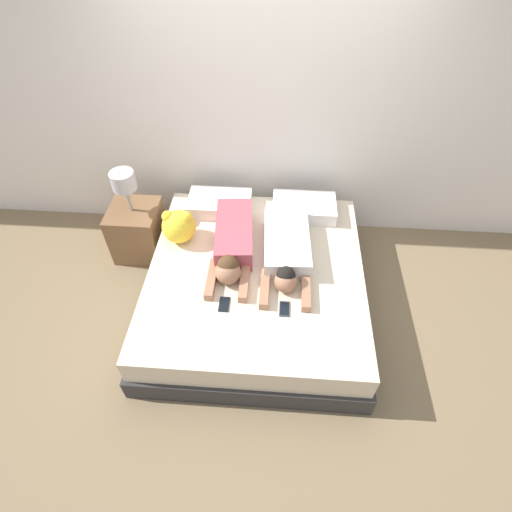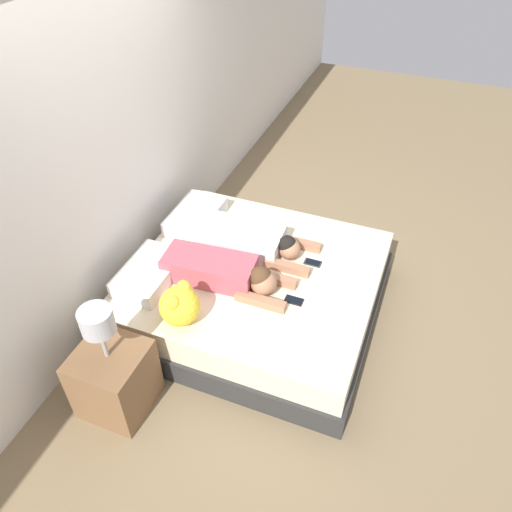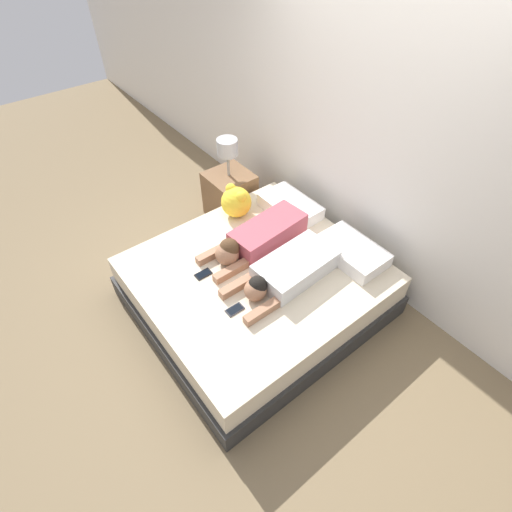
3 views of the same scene
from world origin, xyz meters
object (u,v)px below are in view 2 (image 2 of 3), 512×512
object	(u,v)px
bed	(256,291)
person_right	(252,240)
cell_phone_right	(313,263)
plush_toy	(180,305)
pillow_head_left	(149,273)
cell_phone_left	(294,300)
person_left	(225,272)
nightstand	(114,376)
pillow_head_right	(196,216)

from	to	relation	value
bed	person_right	size ratio (longest dim) A/B	1.97
person_right	cell_phone_right	world-z (taller)	person_right
bed	plush_toy	size ratio (longest dim) A/B	6.37
pillow_head_left	cell_phone_left	bearing A→B (deg)	-80.76
person_right	pillow_head_left	bearing A→B (deg)	136.71
pillow_head_left	person_left	xyz separation A→B (m)	(0.19, -0.57, 0.03)
person_left	nightstand	world-z (taller)	nightstand
person_left	cell_phone_left	distance (m)	0.58
cell_phone_right	nightstand	size ratio (longest dim) A/B	0.15
cell_phone_right	person_left	bearing A→B (deg)	128.47
person_left	plush_toy	world-z (taller)	plush_toy
bed	person_left	distance (m)	0.43
cell_phone_left	cell_phone_right	bearing A→B (deg)	-1.31
pillow_head_right	plush_toy	size ratio (longest dim) A/B	1.92
bed	person_right	world-z (taller)	person_right
bed	cell_phone_right	xyz separation A→B (m)	(0.25, -0.40, 0.24)
pillow_head_left	pillow_head_right	distance (m)	0.81
cell_phone_left	nightstand	xyz separation A→B (m)	(-0.99, 0.97, -0.16)
cell_phone_left	plush_toy	size ratio (longest dim) A/B	0.46
cell_phone_right	plush_toy	distance (m)	1.19
pillow_head_left	person_left	size ratio (longest dim) A/B	0.57
pillow_head_right	pillow_head_left	bearing A→B (deg)	180.00
pillow_head_right	plush_toy	distance (m)	1.19
nightstand	cell_phone_left	bearing A→B (deg)	-44.38
bed	pillow_head_left	bearing A→B (deg)	118.53
person_left	plush_toy	xyz separation A→B (m)	(-0.49, 0.13, 0.06)
person_right	cell_phone_right	distance (m)	0.54
bed	nightstand	bearing A→B (deg)	154.46
person_left	cell_phone_right	xyz separation A→B (m)	(0.46, -0.58, -0.09)
person_right	nightstand	bearing A→B (deg)	162.86
cell_phone_right	nightstand	distance (m)	1.77
pillow_head_left	cell_phone_left	world-z (taller)	pillow_head_left
plush_toy	pillow_head_right	bearing A→B (deg)	21.54
pillow_head_right	nightstand	distance (m)	1.64
person_left	nightstand	xyz separation A→B (m)	(-1.00, 0.40, -0.25)
cell_phone_left	bed	bearing A→B (deg)	60.94
bed	plush_toy	bearing A→B (deg)	156.29
person_right	nightstand	xyz separation A→B (m)	(-1.46, 0.45, -0.24)
cell_phone_right	person_right	bearing A→B (deg)	90.06
pillow_head_left	plush_toy	size ratio (longest dim) A/B	1.92
bed	pillow_head_right	distance (m)	0.90
person_left	pillow_head_left	bearing A→B (deg)	108.59
nightstand	person_right	bearing A→B (deg)	-17.14
pillow_head_left	person_right	bearing A→B (deg)	-43.29
person_right	nightstand	world-z (taller)	nightstand
person_left	plush_toy	distance (m)	0.51
bed	person_left	xyz separation A→B (m)	(-0.21, 0.18, 0.33)
pillow_head_right	cell_phone_left	xyz separation A→B (m)	(-0.62, -1.14, -0.06)
person_left	nightstand	bearing A→B (deg)	158.02
person_left	person_right	bearing A→B (deg)	-5.81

